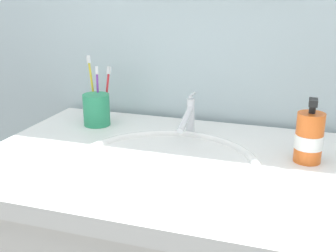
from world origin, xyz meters
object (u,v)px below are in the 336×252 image
at_px(toothbrush_cup, 97,110).
at_px(toothbrush_red, 107,90).
at_px(soap_dispenser, 309,138).
at_px(faucet, 189,117).
at_px(toothbrush_yellow, 92,84).
at_px(toothbrush_purple, 98,90).

xyz_separation_m(toothbrush_cup, toothbrush_red, (0.02, 0.04, 0.05)).
xyz_separation_m(toothbrush_red, soap_dispenser, (0.61, -0.15, -0.04)).
relative_size(faucet, toothbrush_cup, 1.55).
relative_size(toothbrush_cup, toothbrush_yellow, 0.48).
relative_size(faucet, soap_dispenser, 0.94).
height_order(toothbrush_cup, toothbrush_yellow, toothbrush_yellow).
relative_size(toothbrush_red, soap_dispenser, 1.05).
height_order(faucet, toothbrush_purple, toothbrush_purple).
xyz_separation_m(toothbrush_cup, toothbrush_purple, (-0.01, 0.03, 0.06)).
xyz_separation_m(faucet, soap_dispenser, (0.33, -0.10, 0.00)).
bearing_deg(faucet, toothbrush_cup, 178.53).
relative_size(faucet, toothbrush_purple, 0.88).
bearing_deg(toothbrush_red, toothbrush_purple, -141.88).
distance_m(faucet, toothbrush_red, 0.29).
height_order(toothbrush_cup, toothbrush_purple, toothbrush_purple).
relative_size(faucet, toothbrush_red, 0.89).
bearing_deg(toothbrush_cup, toothbrush_red, 69.42).
bearing_deg(toothbrush_purple, toothbrush_red, 38.12).
bearing_deg(faucet, toothbrush_yellow, 172.55).
distance_m(toothbrush_red, toothbrush_purple, 0.03).
bearing_deg(toothbrush_yellow, toothbrush_purple, -20.42).
distance_m(toothbrush_cup, soap_dispenser, 0.64).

